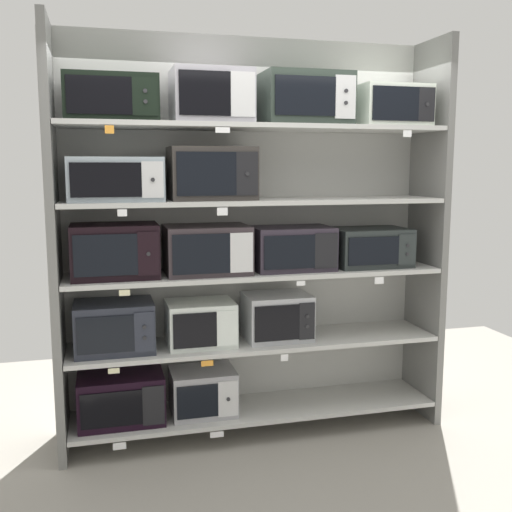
# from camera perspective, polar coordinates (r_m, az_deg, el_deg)

# --- Properties ---
(ground) EXTENTS (6.49, 6.00, 0.02)m
(ground) POSITION_cam_1_polar(r_m,az_deg,el_deg) (3.52, 4.47, -22.94)
(ground) COLOR gray
(back_panel) EXTENTS (2.69, 0.04, 2.69)m
(back_panel) POSITION_cam_1_polar(r_m,az_deg,el_deg) (4.24, -0.91, 2.04)
(back_panel) COLOR #B2B2AD
(back_panel) RESTS_ON ground
(upright_left) EXTENTS (0.05, 0.49, 2.69)m
(upright_left) POSITION_cam_1_polar(r_m,az_deg,el_deg) (3.87, -18.60, 0.97)
(upright_left) COLOR slate
(upright_left) RESTS_ON ground
(upright_right) EXTENTS (0.05, 0.49, 2.69)m
(upright_right) POSITION_cam_1_polar(r_m,az_deg,el_deg) (4.48, 16.00, 2.06)
(upright_right) COLOR slate
(upright_right) RESTS_ON ground
(shelf_0) EXTENTS (2.49, 0.49, 0.03)m
(shelf_0) POSITION_cam_1_polar(r_m,az_deg,el_deg) (4.29, 0.00, -14.33)
(shelf_0) COLOR beige
(shelf_0) RESTS_ON ground
(microwave_0) EXTENTS (0.55, 0.38, 0.32)m
(microwave_0) POSITION_cam_1_polar(r_m,az_deg,el_deg) (4.11, -12.72, -13.02)
(microwave_0) COLOR black
(microwave_0) RESTS_ON shelf_0
(microwave_1) EXTENTS (0.43, 0.36, 0.30)m
(microwave_1) POSITION_cam_1_polar(r_m,az_deg,el_deg) (4.16, -5.08, -12.70)
(microwave_1) COLOR #9C9CA1
(microwave_1) RESTS_ON shelf_0
(price_tag_0) EXTENTS (0.08, 0.00, 0.04)m
(price_tag_0) POSITION_cam_1_polar(r_m,az_deg,el_deg) (3.97, -12.86, -17.23)
(price_tag_0) COLOR white
(price_tag_1) EXTENTS (0.09, 0.00, 0.04)m
(price_tag_1) POSITION_cam_1_polar(r_m,az_deg,el_deg) (4.02, -3.74, -16.60)
(price_tag_1) COLOR white
(shelf_1) EXTENTS (2.49, 0.49, 0.03)m
(shelf_1) POSITION_cam_1_polar(r_m,az_deg,el_deg) (4.13, 0.00, -8.19)
(shelf_1) COLOR beige
(microwave_2) EXTENTS (0.49, 0.38, 0.32)m
(microwave_2) POSITION_cam_1_polar(r_m,az_deg,el_deg) (3.96, -13.33, -6.55)
(microwave_2) COLOR #272A35
(microwave_2) RESTS_ON shelf_1
(microwave_3) EXTENTS (0.44, 0.35, 0.29)m
(microwave_3) POSITION_cam_1_polar(r_m,az_deg,el_deg) (4.01, -5.30, -6.37)
(microwave_3) COLOR silver
(microwave_3) RESTS_ON shelf_1
(microwave_4) EXTENTS (0.44, 0.36, 0.31)m
(microwave_4) POSITION_cam_1_polar(r_m,az_deg,el_deg) (4.12, 2.02, -5.78)
(microwave_4) COLOR #B1B4B9
(microwave_4) RESTS_ON shelf_1
(price_tag_2) EXTENTS (0.07, 0.00, 0.03)m
(price_tag_2) POSITION_cam_1_polar(r_m,az_deg,el_deg) (3.78, -13.38, -10.59)
(price_tag_2) COLOR beige
(price_tag_3) EXTENTS (0.08, 0.00, 0.04)m
(price_tag_3) POSITION_cam_1_polar(r_m,az_deg,el_deg) (3.83, -4.66, -10.15)
(price_tag_3) COLOR orange
(price_tag_4) EXTENTS (0.05, 0.00, 0.04)m
(price_tag_4) POSITION_cam_1_polar(r_m,az_deg,el_deg) (3.95, 2.72, -9.64)
(price_tag_4) COLOR white
(shelf_2) EXTENTS (2.49, 0.49, 0.03)m
(shelf_2) POSITION_cam_1_polar(r_m,az_deg,el_deg) (4.02, 0.00, -1.62)
(shelf_2) COLOR beige
(microwave_5) EXTENTS (0.53, 0.39, 0.34)m
(microwave_5) POSITION_cam_1_polar(r_m,az_deg,el_deg) (3.86, -13.28, 0.49)
(microwave_5) COLOR black
(microwave_5) RESTS_ON shelf_2
(microwave_6) EXTENTS (0.54, 0.41, 0.31)m
(microwave_6) POSITION_cam_1_polar(r_m,az_deg,el_deg) (3.92, -4.71, 0.63)
(microwave_6) COLOR #332A2E
(microwave_6) RESTS_ON shelf_2
(microwave_7) EXTENTS (0.53, 0.37, 0.29)m
(microwave_7) POSITION_cam_1_polar(r_m,az_deg,el_deg) (4.06, 3.43, 0.75)
(microwave_7) COLOR #2F2833
(microwave_7) RESTS_ON shelf_2
(microwave_8) EXTENTS (0.52, 0.39, 0.27)m
(microwave_8) POSITION_cam_1_polar(r_m,az_deg,el_deg) (4.28, 10.78, 0.84)
(microwave_8) COLOR #272D2D
(microwave_8) RESTS_ON shelf_2
(price_tag_5) EXTENTS (0.06, 0.00, 0.04)m
(price_tag_5) POSITION_cam_1_polar(r_m,az_deg,el_deg) (3.66, -12.40, -3.44)
(price_tag_5) COLOR beige
(price_tag_6) EXTENTS (0.06, 0.00, 0.03)m
(price_tag_6) POSITION_cam_1_polar(r_m,az_deg,el_deg) (3.86, 4.28, -2.61)
(price_tag_6) COLOR white
(price_tag_7) EXTENTS (0.06, 0.00, 0.05)m
(price_tag_7) POSITION_cam_1_polar(r_m,az_deg,el_deg) (4.07, 11.64, -2.29)
(price_tag_7) COLOR white
(shelf_3) EXTENTS (2.49, 0.49, 0.03)m
(shelf_3) POSITION_cam_1_polar(r_m,az_deg,el_deg) (3.96, 0.00, 5.22)
(shelf_3) COLOR beige
(microwave_9) EXTENTS (0.57, 0.41, 0.27)m
(microwave_9) POSITION_cam_1_polar(r_m,az_deg,el_deg) (3.83, -13.23, 7.13)
(microwave_9) COLOR #96A5AE
(microwave_9) RESTS_ON shelf_3
(microwave_10) EXTENTS (0.54, 0.39, 0.34)m
(microwave_10) POSITION_cam_1_polar(r_m,az_deg,el_deg) (3.89, -4.26, 7.84)
(microwave_10) COLOR #34302C
(microwave_10) RESTS_ON shelf_3
(price_tag_8) EXTENTS (0.06, 0.00, 0.04)m
(price_tag_8) POSITION_cam_1_polar(r_m,az_deg,el_deg) (3.59, -12.61, 4.03)
(price_tag_8) COLOR white
(price_tag_9) EXTENTS (0.07, 0.00, 0.05)m
(price_tag_9) POSITION_cam_1_polar(r_m,az_deg,el_deg) (3.66, -3.22, 4.25)
(price_tag_9) COLOR white
(shelf_4) EXTENTS (2.49, 0.49, 0.03)m
(shelf_4) POSITION_cam_1_polar(r_m,az_deg,el_deg) (3.97, 0.00, 12.16)
(shelf_4) COLOR beige
(microwave_11) EXTENTS (0.55, 0.39, 0.28)m
(microwave_11) POSITION_cam_1_polar(r_m,az_deg,el_deg) (3.85, -13.63, 14.34)
(microwave_11) COLOR black
(microwave_11) RESTS_ON shelf_4
(microwave_12) EXTENTS (0.50, 0.39, 0.33)m
(microwave_12) POSITION_cam_1_polar(r_m,az_deg,el_deg) (3.91, -4.30, 14.86)
(microwave_12) COLOR #A09DA5
(microwave_12) RESTS_ON shelf_4
(microwave_13) EXTENTS (0.57, 0.42, 0.34)m
(microwave_13) POSITION_cam_1_polar(r_m,az_deg,el_deg) (4.07, 4.64, 14.62)
(microwave_13) COLOR #2A352D
(microwave_13) RESTS_ON shelf_4
(microwave_14) EXTENTS (0.47, 0.42, 0.27)m
(microwave_14) POSITION_cam_1_polar(r_m,az_deg,el_deg) (4.31, 12.56, 13.70)
(microwave_14) COLOR silver
(microwave_14) RESTS_ON shelf_4
(price_tag_10) EXTENTS (0.05, 0.00, 0.05)m
(price_tag_10) POSITION_cam_1_polar(r_m,az_deg,el_deg) (3.59, -13.78, 11.62)
(price_tag_10) COLOR orange
(price_tag_11) EXTENTS (0.09, 0.00, 0.03)m
(price_tag_11) POSITION_cam_1_polar(r_m,az_deg,el_deg) (3.66, -3.19, 11.88)
(price_tag_11) COLOR white
(price_tag_12) EXTENTS (0.06, 0.00, 0.04)m
(price_tag_12) POSITION_cam_1_polar(r_m,az_deg,el_deg) (4.08, 14.20, 11.22)
(price_tag_12) COLOR white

